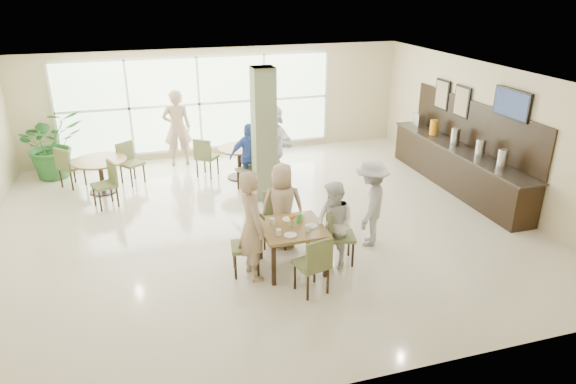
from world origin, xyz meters
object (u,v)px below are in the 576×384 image
object	(u,v)px
buffet_counter	(458,164)
teen_right	(334,225)
adult_b	(273,140)
round_table_right	(239,156)
teen_far	(282,206)
teen_left	(252,226)
adult_a	(249,157)
potted_plant	(52,144)
round_table_left	(100,167)
adult_standing	(177,128)
main_table	(292,231)
teen_standing	(371,203)

from	to	relation	value
buffet_counter	teen_right	size ratio (longest dim) A/B	3.23
adult_b	round_table_right	bearing A→B (deg)	-115.89
teen_far	teen_left	bearing A→B (deg)	61.80
buffet_counter	adult_a	world-z (taller)	buffet_counter
teen_far	potted_plant	bearing A→B (deg)	-36.40
teen_right	round_table_left	bearing A→B (deg)	-160.27
teen_far	adult_a	size ratio (longest dim) A/B	1.01
round_table_left	adult_standing	size ratio (longest dim) A/B	0.60
potted_plant	adult_standing	size ratio (longest dim) A/B	0.84
adult_b	adult_standing	bearing A→B (deg)	-147.92
main_table	adult_a	bearing A→B (deg)	88.41
main_table	adult_b	bearing A→B (deg)	78.82
teen_left	teen_far	size ratio (longest dim) A/B	1.16
teen_far	adult_b	bearing A→B (deg)	-89.87
round_table_right	teen_right	distance (m)	4.47
teen_right	adult_standing	distance (m)	6.09
buffet_counter	adult_standing	world-z (taller)	buffet_counter
round_table_left	round_table_right	size ratio (longest dim) A/B	1.16
teen_left	teen_standing	xyz separation A→B (m)	(2.24, 0.48, -0.11)
potted_plant	adult_b	bearing A→B (deg)	-15.23
round_table_left	adult_a	distance (m)	3.27
round_table_right	adult_standing	distance (m)	1.91
potted_plant	adult_a	size ratio (longest dim) A/B	1.07
teen_right	adult_a	distance (m)	3.71
teen_left	adult_standing	size ratio (longest dim) A/B	0.92
main_table	adult_standing	bearing A→B (deg)	102.43
teen_right	adult_b	size ratio (longest dim) A/B	0.85
teen_right	teen_far	bearing A→B (deg)	-165.72
teen_left	adult_b	world-z (taller)	teen_left
adult_standing	potted_plant	bearing A→B (deg)	0.66
buffet_counter	round_table_left	bearing A→B (deg)	165.13
main_table	round_table_right	bearing A→B (deg)	89.58
buffet_counter	adult_standing	xyz separation A→B (m)	(-5.86, 3.37, 0.41)
potted_plant	round_table_left	bearing A→B (deg)	-50.63
adult_a	adult_standing	world-z (taller)	adult_standing
main_table	round_table_left	distance (m)	5.31
main_table	buffet_counter	bearing A→B (deg)	26.44
round_table_left	adult_standing	bearing A→B (deg)	36.15
teen_left	teen_standing	bearing A→B (deg)	-84.59
teen_left	teen_right	world-z (taller)	teen_left
round_table_right	buffet_counter	world-z (taller)	buffet_counter
teen_left	teen_right	distance (m)	1.36
buffet_counter	teen_left	size ratio (longest dim) A/B	2.63
teen_right	teen_standing	world-z (taller)	teen_standing
teen_right	adult_a	size ratio (longest dim) A/B	0.96
round_table_left	buffet_counter	xyz separation A→B (m)	(7.68, -2.04, -0.03)
adult_a	main_table	bearing A→B (deg)	-95.77
teen_standing	adult_a	bearing A→B (deg)	-120.33
teen_right	adult_a	bearing A→B (deg)	168.52
adult_standing	teen_standing	bearing A→B (deg)	119.00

